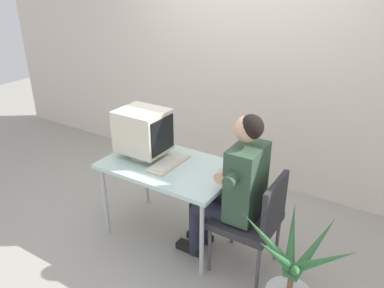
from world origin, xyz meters
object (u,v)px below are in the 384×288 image
person_seated (234,186)px  potted_plant (290,284)px  office_chair (254,218)px  crt_monitor (143,131)px  desk (169,170)px  keyboard (169,163)px

person_seated → potted_plant: bearing=-29.0°
office_chair → potted_plant: size_ratio=1.02×
crt_monitor → person_seated: person_seated is taller
crt_monitor → office_chair: crt_monitor is taller
desk → person_seated: (0.63, -0.02, 0.05)m
crt_monitor → potted_plant: crt_monitor is taller
crt_monitor → keyboard: (0.28, -0.01, -0.23)m
office_chair → potted_plant: bearing=-38.6°
person_seated → potted_plant: (0.61, -0.34, -0.39)m
keyboard → office_chair: 0.86m
crt_monitor → keyboard: crt_monitor is taller
keyboard → office_chair: size_ratio=0.51×
crt_monitor → keyboard: size_ratio=0.98×
keyboard → office_chair: office_chair is taller
keyboard → potted_plant: potted_plant is taller
office_chair → person_seated: size_ratio=0.65×
potted_plant → person_seated: bearing=151.0°
desk → keyboard: bearing=127.7°
desk → office_chair: office_chair is taller
potted_plant → keyboard: bearing=163.7°
desk → keyboard: (-0.00, 0.00, 0.07)m
office_chair → person_seated: bearing=180.0°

